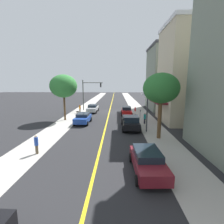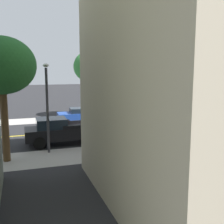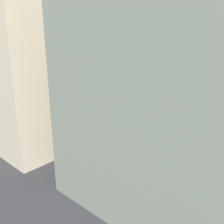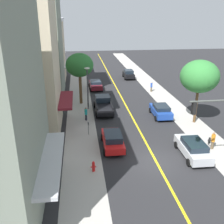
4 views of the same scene
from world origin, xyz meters
The scene contains 22 objects.
ground_plane centered at (0.00, 0.00, 0.00)m, with size 140.00×140.00×0.00m, color #262628.
sidewalk_left centered at (-6.21, 0.00, 0.00)m, with size 3.26×126.00×0.01m, color #ADA8A0.
sidewalk_right centered at (6.21, 0.00, 0.00)m, with size 3.26×126.00×0.01m, color #ADA8A0.
road_centerline_stripe centered at (0.00, 0.00, 0.00)m, with size 0.20×126.00×0.00m, color yellow.
corner_shop_building centered at (-13.20, -3.88, 6.86)m, with size 10.33×10.24×13.71m.
brick_apartment_block centered at (-13.20, 8.45, 7.09)m, with size 11.25×8.21×14.15m.
street_tree_left_near centered at (-6.04, 16.20, 5.29)m, with size 3.69×3.69×6.91m.
street_tree_right_corner centered at (6.79, 7.76, 5.36)m, with size 4.18×4.18×7.15m.
fire_hydrant centered at (-5.36, -0.69, 0.43)m, with size 0.44×0.24×0.88m.
parking_meter centered at (-5.45, 6.03, 0.91)m, with size 0.12×0.18×1.38m.
traffic_light_mast centered at (4.46, -1.81, 4.22)m, with size 4.30×0.32×6.48m.
street_lamp centered at (-5.15, 13.78, 3.47)m, with size 0.70×0.36×5.49m.
red_sedan_left_curb centered at (-3.33, 3.03, 0.79)m, with size 2.04×4.43×1.51m.
blue_sedan_right_curb centered at (3.45, 9.94, 0.79)m, with size 2.17×4.20×1.49m.
maroon_sedan_left_curb centered at (-3.54, 23.13, 0.79)m, with size 2.22×4.53×1.49m.
silver_sedan_right_curb centered at (3.38, 0.50, 0.81)m, with size 2.13×4.66×1.53m.
black_sedan_right_curb centered at (3.30, 29.89, 0.86)m, with size 2.07×4.18×1.66m.
black_pickup_truck centered at (-3.29, 12.59, 0.91)m, with size 2.26×5.51×1.82m.
pedestrian_blue_shirt centered at (5.21, 20.52, 0.87)m, with size 0.31×0.31×1.63m.
pedestrian_orange_shirt centered at (5.76, 1.54, 0.88)m, with size 0.35×0.35×1.67m.
pedestrian_teal_shirt centered at (-5.56, 9.92, 0.84)m, with size 0.32×0.32×1.59m.
small_dog centered at (5.99, 2.56, 0.37)m, with size 0.58×0.70×0.56m.
Camera 3 is at (-23.37, -7.90, 7.35)m, focal length 28.62 mm.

